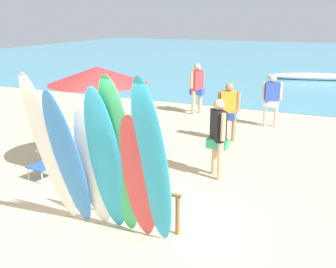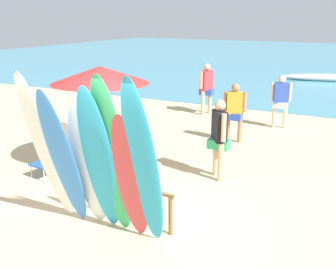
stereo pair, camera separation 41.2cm
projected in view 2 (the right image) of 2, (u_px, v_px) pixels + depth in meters
name	position (u px, v px, depth m)	size (l,w,h in m)	color
ground	(292.00, 90.00, 18.84)	(60.00, 60.00, 0.00)	#D3BC8C
ocean_water	(333.00, 59.00, 31.79)	(60.00, 40.00, 0.02)	teal
surfboard_rack	(117.00, 192.00, 6.79)	(2.11, 0.07, 0.69)	brown
surfboard_white_0	(46.00, 150.00, 6.46)	(0.54, 0.08, 2.68)	white
surfboard_blue_1	(63.00, 160.00, 6.34)	(0.49, 0.06, 2.46)	#337AD1
surfboard_white_2	(88.00, 167.00, 6.41)	(0.54, 0.06, 2.13)	white
surfboard_teal_3	(99.00, 162.00, 6.17)	(0.53, 0.06, 2.49)	#289EC6
surfboard_green_4	(112.00, 158.00, 6.09)	(0.55, 0.08, 2.62)	#38B266
surfboard_red_5	(130.00, 179.00, 5.99)	(0.49, 0.07, 2.12)	#D13D42
surfboard_teal_6	(143.00, 166.00, 5.73)	(0.50, 0.08, 2.68)	#289EC6
beachgoer_by_water	(235.00, 109.00, 10.97)	(0.58, 0.31, 1.59)	#9E704C
beachgoer_strolling	(219.00, 134.00, 8.47)	(0.44, 0.52, 1.68)	tan
beachgoer_near_rack	(207.00, 85.00, 14.11)	(0.45, 0.62, 1.74)	tan
beachgoer_photographing	(281.00, 98.00, 12.35)	(0.58, 0.32, 1.60)	beige
beach_chair_red	(57.00, 139.00, 9.96)	(0.65, 0.74, 0.84)	#B7B7BC
beach_chair_blue	(51.00, 156.00, 8.81)	(0.60, 0.81, 0.78)	#B7B7BC
beach_umbrella	(100.00, 75.00, 8.68)	(2.09, 2.09, 2.29)	silver
distant_boat	(331.00, 78.00, 21.38)	(4.89, 1.99, 0.39)	silver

